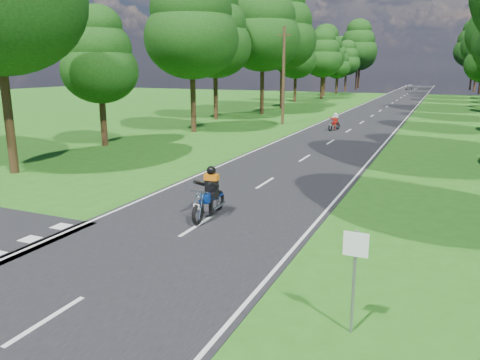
% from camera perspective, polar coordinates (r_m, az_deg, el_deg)
% --- Properties ---
extents(ground, '(160.00, 160.00, 0.00)m').
position_cam_1_polar(ground, '(12.97, -9.69, -8.33)').
color(ground, '#255E15').
rests_on(ground, ground).
extents(main_road, '(7.00, 140.00, 0.02)m').
position_cam_1_polar(main_road, '(60.54, 17.47, 8.53)').
color(main_road, black).
rests_on(main_road, ground).
extents(road_markings, '(7.40, 140.00, 0.01)m').
position_cam_1_polar(road_markings, '(58.70, 17.12, 8.42)').
color(road_markings, silver).
rests_on(road_markings, main_road).
extents(treeline, '(40.00, 115.35, 14.78)m').
position_cam_1_polar(treeline, '(70.32, 20.17, 15.70)').
color(treeline, black).
rests_on(treeline, ground).
extents(telegraph_pole, '(1.20, 0.26, 8.00)m').
position_cam_1_polar(telegraph_pole, '(40.06, 5.32, 12.58)').
color(telegraph_pole, '#382616').
rests_on(telegraph_pole, ground).
extents(road_sign, '(0.45, 0.07, 2.00)m').
position_cam_1_polar(road_sign, '(8.78, 13.81, -10.08)').
color(road_sign, slate).
rests_on(road_sign, ground).
extents(rider_near_blue, '(0.77, 2.03, 1.67)m').
position_cam_1_polar(rider_near_blue, '(15.16, -3.84, -1.51)').
color(rider_near_blue, navy).
rests_on(rider_near_blue, main_road).
extents(rider_far_red, '(0.87, 1.68, 1.34)m').
position_cam_1_polar(rider_far_red, '(36.79, 11.43, 6.99)').
color(rider_far_red, '#A30C0D').
rests_on(rider_far_red, main_road).
extents(distant_car, '(1.75, 3.71, 1.23)m').
position_cam_1_polar(distant_car, '(106.43, 20.02, 10.65)').
color(distant_car, '#ACADB3').
rests_on(distant_car, main_road).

